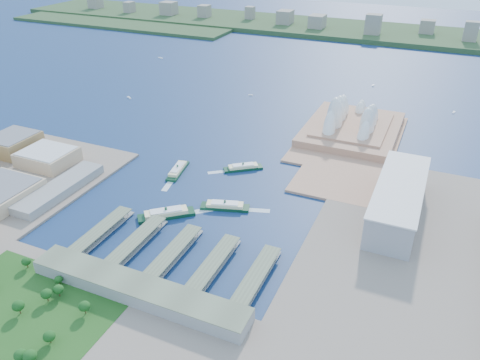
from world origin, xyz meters
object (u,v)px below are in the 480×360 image
at_px(ferry_d, 225,204).
at_px(toaster_building, 398,200).
at_px(opera_house, 354,113).
at_px(ferry_a, 178,169).
at_px(ferry_b, 243,166).
at_px(ferry_c, 166,212).

bearing_deg(ferry_d, toaster_building, -88.28).
bearing_deg(opera_house, ferry_d, -107.83).
bearing_deg(ferry_d, ferry_a, 42.87).
xyz_separation_m(toaster_building, ferry_d, (-173.59, -59.94, -15.43)).
distance_m(toaster_building, ferry_d, 184.30).
relative_size(ferry_b, ferry_d, 0.92).
distance_m(opera_house, toaster_building, 219.62).
height_order(ferry_a, ferry_c, ferry_c).
relative_size(opera_house, ferry_c, 2.98).
bearing_deg(ferry_b, ferry_d, -25.34).
bearing_deg(toaster_building, ferry_a, -178.25).
distance_m(toaster_building, ferry_b, 195.28).
xyz_separation_m(opera_house, ferry_a, (-174.16, -208.08, -27.06)).
height_order(opera_house, ferry_d, opera_house).
bearing_deg(toaster_building, ferry_d, -160.95).
bearing_deg(ferry_d, ferry_c, 111.29).
bearing_deg(opera_house, ferry_b, -121.26).
xyz_separation_m(opera_house, ferry_d, (-83.59, -259.94, -26.93)).
distance_m(ferry_a, ferry_b, 82.55).
bearing_deg(ferry_c, toaster_building, -106.46).
xyz_separation_m(toaster_building, ferry_c, (-223.91, -100.14, -14.78)).
relative_size(ferry_a, ferry_c, 0.86).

